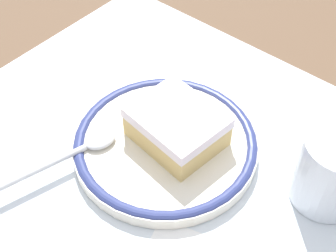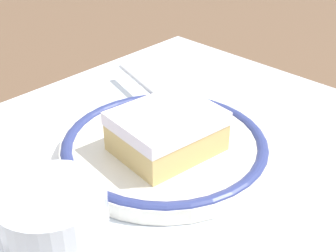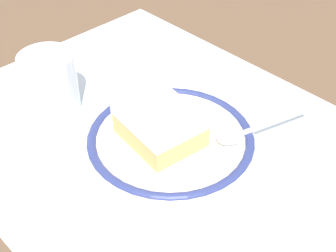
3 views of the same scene
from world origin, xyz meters
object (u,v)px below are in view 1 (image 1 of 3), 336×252
object	(u,v)px
cake_slice	(177,126)
cup	(331,174)
spoon	(81,149)
plate	(168,142)

from	to	relation	value
cake_slice	cup	world-z (taller)	cup
cake_slice	spoon	size ratio (longest dim) A/B	0.75
plate	cake_slice	xyz separation A→B (m)	(0.01, 0.01, 0.03)
cake_slice	plate	bearing A→B (deg)	-143.96
spoon	cake_slice	bearing A→B (deg)	50.05
plate	cup	distance (m)	0.17
cake_slice	spoon	distance (m)	0.10
cake_slice	spoon	world-z (taller)	cake_slice
spoon	plate	bearing A→B (deg)	51.44
plate	cake_slice	world-z (taller)	cake_slice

